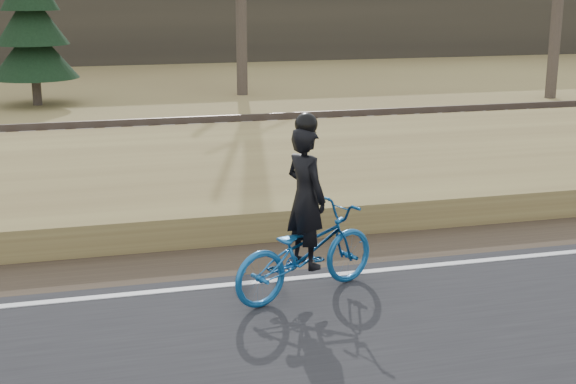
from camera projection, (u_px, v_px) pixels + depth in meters
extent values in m
plane|color=#998C4E|center=(280.00, 291.00, 9.71)|extent=(120.00, 120.00, 0.00)
cube|color=silver|center=(276.00, 280.00, 9.88)|extent=(120.00, 0.12, 0.01)
cube|color=#473A2B|center=(258.00, 258.00, 10.83)|extent=(120.00, 1.60, 0.04)
cube|color=#998C4E|center=(219.00, 189.00, 13.58)|extent=(120.00, 5.00, 0.44)
cube|color=slate|center=(188.00, 146.00, 17.13)|extent=(120.00, 3.00, 0.45)
cube|color=black|center=(187.00, 133.00, 17.06)|extent=(120.00, 2.40, 0.14)
cube|color=brown|center=(192.00, 132.00, 16.35)|extent=(120.00, 0.07, 0.15)
cube|color=brown|center=(183.00, 120.00, 17.70)|extent=(120.00, 0.07, 0.15)
imported|color=#155696|center=(305.00, 252.00, 9.35)|extent=(2.10, 1.41, 1.05)
imported|color=black|center=(306.00, 197.00, 9.18)|extent=(0.60, 0.71, 1.66)
sphere|color=black|center=(306.00, 124.00, 8.96)|extent=(0.26, 0.26, 0.26)
cylinder|color=#50453A|center=(37.00, 87.00, 24.22)|extent=(0.28, 0.28, 1.09)
cone|color=black|center=(34.00, 51.00, 23.95)|extent=(2.60, 2.60, 1.59)
cone|color=black|center=(31.00, 17.00, 23.69)|extent=(2.15, 2.15, 1.59)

